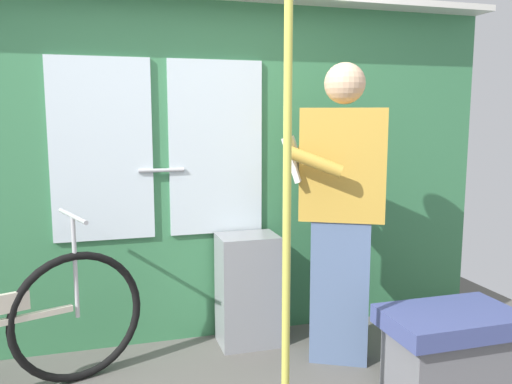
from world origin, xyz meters
TOP-DOWN VIEW (x-y plane):
  - train_door_wall at (-0.01, 1.14)m, footprint 4.11×0.28m
  - passenger_reading_newspaper at (0.77, 0.56)m, footprint 0.64×0.59m
  - trash_bin_by_wall at (0.31, 0.93)m, footprint 0.37×0.28m
  - handrail_pole at (0.20, -0.12)m, footprint 0.04×0.04m
  - bench_seat_corner at (1.17, 0.04)m, footprint 0.70×0.44m

SIDE VIEW (x-z plane):
  - bench_seat_corner at x=1.17m, z-range 0.02..0.47m
  - trash_bin_by_wall at x=0.31m, z-range 0.00..0.71m
  - passenger_reading_newspaper at x=0.77m, z-range 0.05..1.81m
  - handrail_pole at x=0.20m, z-range 0.00..2.16m
  - train_door_wall at x=-0.01m, z-range 0.05..2.26m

